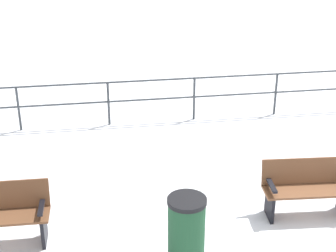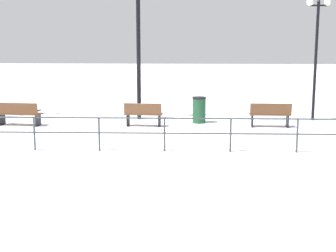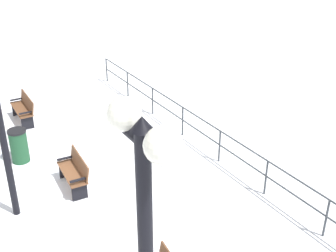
# 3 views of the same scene
# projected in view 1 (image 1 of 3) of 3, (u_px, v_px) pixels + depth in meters

# --- Properties ---
(ground_plane) EXTENTS (80.00, 80.00, 0.00)m
(ground_plane) POSITION_uv_depth(u_px,v_px,m) (303.00, 212.00, 7.87)
(ground_plane) COLOR white
(ground_plane) RESTS_ON ground
(bench_second) EXTENTS (0.58, 1.38, 0.87)m
(bench_second) POSITION_uv_depth(u_px,v_px,m) (307.00, 187.00, 7.66)
(bench_second) COLOR brown
(bench_second) RESTS_ON ground
(waterfront_railing) EXTENTS (0.05, 13.09, 0.98)m
(waterfront_railing) POSITION_uv_depth(u_px,v_px,m) (236.00, 89.00, 11.10)
(waterfront_railing) COLOR #383D42
(waterfront_railing) RESTS_ON ground
(trash_bin) EXTENTS (0.51, 0.51, 0.98)m
(trash_bin) POSITION_uv_depth(u_px,v_px,m) (186.00, 231.00, 6.59)
(trash_bin) COLOR #1E4C2D
(trash_bin) RESTS_ON ground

